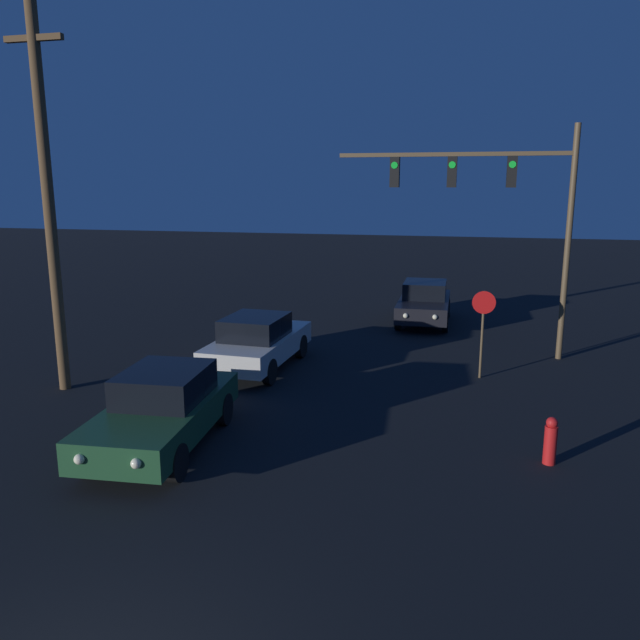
# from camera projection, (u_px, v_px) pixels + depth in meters

# --- Properties ---
(car_near) EXTENTS (2.15, 4.61, 1.56)m
(car_near) POSITION_uv_depth(u_px,v_px,m) (163.00, 409.00, 12.46)
(car_near) COLOR #1E4728
(car_near) RESTS_ON ground_plane
(car_mid) EXTENTS (2.02, 4.57, 1.56)m
(car_mid) POSITION_uv_depth(u_px,v_px,m) (258.00, 341.00, 17.78)
(car_mid) COLOR beige
(car_mid) RESTS_ON ground_plane
(car_far) EXTENTS (1.93, 4.53, 1.56)m
(car_far) POSITION_uv_depth(u_px,v_px,m) (424.00, 302.00, 23.66)
(car_far) COLOR black
(car_far) RESTS_ON ground_plane
(traffic_signal_mast) EXTENTS (6.91, 0.30, 6.86)m
(traffic_signal_mast) POSITION_uv_depth(u_px,v_px,m) (500.00, 199.00, 18.36)
(traffic_signal_mast) COLOR brown
(traffic_signal_mast) RESTS_ON ground_plane
(stop_sign) EXTENTS (0.61, 0.07, 2.41)m
(stop_sign) POSITION_uv_depth(u_px,v_px,m) (483.00, 319.00, 16.69)
(stop_sign) COLOR brown
(stop_sign) RESTS_ON ground_plane
(utility_pole) EXTENTS (1.51, 0.28, 9.41)m
(utility_pole) POSITION_uv_depth(u_px,v_px,m) (48.00, 198.00, 15.13)
(utility_pole) COLOR brown
(utility_pole) RESTS_ON ground_plane
(fire_hydrant) EXTENTS (0.24, 0.24, 0.93)m
(fire_hydrant) POSITION_uv_depth(u_px,v_px,m) (551.00, 441.00, 11.73)
(fire_hydrant) COLOR red
(fire_hydrant) RESTS_ON ground_plane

